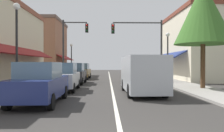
{
  "coord_description": "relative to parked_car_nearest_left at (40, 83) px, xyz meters",
  "views": [
    {
      "loc": [
        -0.32,
        -3.39,
        1.7
      ],
      "look_at": [
        0.05,
        13.79,
        1.53
      ],
      "focal_mm": 35.1,
      "sensor_mm": 36.0,
      "label": 1
    }
  ],
  "objects": [
    {
      "name": "ground_plane",
      "position": [
        3.19,
        12.04,
        -0.88
      ],
      "size": [
        80.0,
        80.0,
        0.0
      ],
      "primitive_type": "plane",
      "color": "#33302D"
    },
    {
      "name": "sidewalk_left",
      "position": [
        -2.31,
        12.04,
        -0.82
      ],
      "size": [
        2.6,
        56.0,
        0.12
      ],
      "primitive_type": "cube",
      "color": "gray",
      "rests_on": "ground"
    },
    {
      "name": "sidewalk_right",
      "position": [
        8.69,
        12.04,
        -0.82
      ],
      "size": [
        2.6,
        56.0,
        0.12
      ],
      "primitive_type": "cube",
      "color": "gray",
      "rests_on": "ground"
    },
    {
      "name": "lane_center_stripe",
      "position": [
        3.19,
        12.04,
        -0.88
      ],
      "size": [
        0.14,
        52.0,
        0.01
      ],
      "primitive_type": "cube",
      "color": "silver",
      "rests_on": "ground"
    },
    {
      "name": "storefront_right_block",
      "position": [
        12.65,
        14.04,
        2.72
      ],
      "size": [
        6.65,
        10.2,
        7.18
      ],
      "color": "beige",
      "rests_on": "ground"
    },
    {
      "name": "storefront_far_left",
      "position": [
        -6.03,
        22.04,
        3.05
      ],
      "size": [
        6.16,
        8.2,
        7.85
      ],
      "color": "#8E5B42",
      "rests_on": "ground"
    },
    {
      "name": "parked_car_nearest_left",
      "position": [
        0.0,
        0.0,
        0.0
      ],
      "size": [
        1.83,
        4.12,
        1.77
      ],
      "rotation": [
        0.0,
        0.0,
        0.01
      ],
      "color": "navy",
      "rests_on": "ground"
    },
    {
      "name": "parked_car_second_left",
      "position": [
        0.07,
        4.58,
        0.0
      ],
      "size": [
        1.86,
        4.14,
        1.77
      ],
      "rotation": [
        0.0,
        0.0,
        0.02
      ],
      "color": "#B7BABF",
      "rests_on": "ground"
    },
    {
      "name": "parked_car_third_left",
      "position": [
        0.06,
        9.34,
        0.0
      ],
      "size": [
        1.79,
        4.1,
        1.77
      ],
      "rotation": [
        0.0,
        0.0,
        -0.0
      ],
      "color": "black",
      "rests_on": "ground"
    },
    {
      "name": "parked_car_far_left",
      "position": [
        0.0,
        15.06,
        0.0
      ],
      "size": [
        1.84,
        4.13,
        1.77
      ],
      "rotation": [
        0.0,
        0.0,
        -0.02
      ],
      "color": "brown",
      "rests_on": "ground"
    },
    {
      "name": "van_in_lane",
      "position": [
        4.84,
        3.05,
        0.27
      ],
      "size": [
        2.09,
        5.22,
        2.12
      ],
      "rotation": [
        0.0,
        0.0,
        0.02
      ],
      "color": "#B2B7BC",
      "rests_on": "ground"
    },
    {
      "name": "traffic_signal_mast_arm",
      "position": [
        6.36,
        11.13,
        3.08
      ],
      "size": [
        4.83,
        0.5,
        5.82
      ],
      "color": "#333333",
      "rests_on": "ground"
    },
    {
      "name": "traffic_signal_left_corner",
      "position": [
        -0.82,
        12.99,
        3.13
      ],
      "size": [
        2.66,
        0.5,
        6.18
      ],
      "color": "#333333",
      "rests_on": "ground"
    },
    {
      "name": "street_lamp_left_near",
      "position": [
        -1.87,
        2.19,
        2.4
      ],
      "size": [
        0.36,
        0.36,
        4.88
      ],
      "color": "black",
      "rests_on": "ground"
    },
    {
      "name": "street_lamp_right_mid",
      "position": [
        8.2,
        9.79,
        2.16
      ],
      "size": [
        0.36,
        0.36,
        4.46
      ],
      "color": "black",
      "rests_on": "ground"
    },
    {
      "name": "street_lamp_left_far",
      "position": [
        -1.68,
        18.5,
        2.04
      ],
      "size": [
        0.36,
        0.36,
        4.27
      ],
      "color": "black",
      "rests_on": "ground"
    },
    {
      "name": "tree_right_near",
      "position": [
        9.13,
        4.83,
        4.14
      ],
      "size": [
        3.72,
        3.72,
        7.09
      ],
      "color": "#4C331E",
      "rests_on": "ground"
    }
  ]
}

